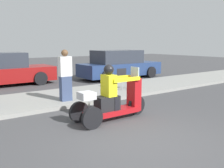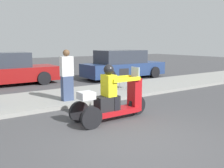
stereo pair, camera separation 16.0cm
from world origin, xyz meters
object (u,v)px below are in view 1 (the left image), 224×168
(folding_chair_set_back, at_px, (123,76))
(parked_car_lot_center, at_px, (119,65))
(motorcycle_trike, at_px, (112,100))
(spectator_far_back, at_px, (65,76))

(folding_chair_set_back, xyz_separation_m, parked_car_lot_center, (2.24, 3.18, 0.12))
(motorcycle_trike, xyz_separation_m, spectator_far_back, (-0.25, 2.27, 0.40))
(motorcycle_trike, xyz_separation_m, folding_chair_set_back, (2.68, 2.94, 0.10))
(spectator_far_back, xyz_separation_m, folding_chair_set_back, (2.92, 0.67, -0.30))
(parked_car_lot_center, bearing_deg, folding_chair_set_back, -125.14)
(motorcycle_trike, xyz_separation_m, parked_car_lot_center, (4.91, 6.12, 0.22))
(folding_chair_set_back, bearing_deg, spectator_far_back, -167.02)
(motorcycle_trike, distance_m, folding_chair_set_back, 3.98)
(folding_chair_set_back, relative_size, parked_car_lot_center, 0.17)
(spectator_far_back, relative_size, folding_chair_set_back, 2.04)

